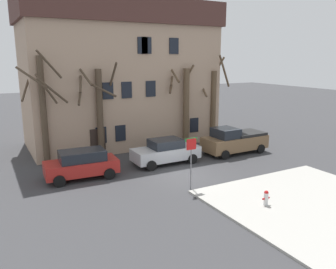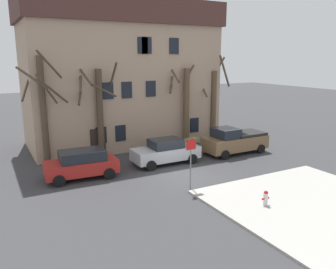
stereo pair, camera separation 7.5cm
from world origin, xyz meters
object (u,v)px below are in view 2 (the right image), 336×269
Objects in this scene: tree_bare_end at (213,102)px; car_silver_sedan at (166,151)px; tree_bare_mid at (98,108)px; car_red_wagon at (82,164)px; fire_hydrant at (266,198)px; tree_bare_near at (43,107)px; tree_bare_far at (184,102)px; pickup_truck_brown at (234,141)px; building_main at (121,74)px; bicycle_leaning at (77,152)px; street_sign_pole at (191,154)px.

car_silver_sedan is at bearing -150.49° from tree_bare_end.
tree_bare_mid is 0.95× the size of tree_bare_end.
car_red_wagon reaches higher than fire_hydrant.
tree_bare_near reaches higher than tree_bare_far.
pickup_truck_brown is (13.03, -3.70, -3.00)m from tree_bare_near.
building_main is 5.86m from tree_bare_far.
bicycle_leaning is (2.26, 0.99, -3.61)m from tree_bare_near.
car_red_wagon is (-12.42, -3.91, -2.57)m from tree_bare_end.
building_main is 8.84m from car_silver_sedan.
fire_hydrant is (6.75, -8.40, -0.40)m from car_red_wagon.
tree_bare_mid is (3.68, -0.04, -0.31)m from tree_bare_near.
tree_bare_near is 8.61m from car_silver_sedan.
tree_bare_end reaches higher than street_sign_pole.
car_silver_sedan is at bearing -135.76° from tree_bare_far.
tree_bare_near is 1.04× the size of tree_bare_end.
car_silver_sedan is 5.09m from street_sign_pole.
building_main reaches higher than fire_hydrant.
pickup_truck_brown is (11.65, 0.01, 0.08)m from car_red_wagon.
tree_bare_near is 13.81m from tree_bare_end.
street_sign_pole is (-1.95, 3.74, 1.53)m from fire_hydrant.
car_silver_sedan is 6.25× the size of fire_hydrant.
bicycle_leaning is at bearing -149.07° from building_main.
tree_bare_near is 1.51× the size of pickup_truck_brown.
building_main is at bearing 49.76° from tree_bare_mid.
street_sign_pole is 1.71× the size of bicycle_leaning.
tree_bare_far is 0.99× the size of tree_bare_end.
tree_bare_far is 4.25× the size of bicycle_leaning.
tree_bare_near is 14.99m from fire_hydrant.
tree_bare_far is at bearing 44.24° from car_silver_sedan.
street_sign_pole is (-6.85, -4.67, 1.06)m from pickup_truck_brown.
tree_bare_mid reaches higher than car_silver_sedan.
bicycle_leaning reaches higher than fire_hydrant.
tree_bare_near is 4.47× the size of bicycle_leaning.
pickup_truck_brown reaches higher than fire_hydrant.
fire_hydrant is at bearing -69.76° from tree_bare_mid.
building_main is at bearing 129.30° from pickup_truck_brown.
building_main is 9.18× the size of bicycle_leaning.
car_silver_sedan is 1.59× the size of street_sign_pole.
tree_bare_mid reaches higher than car_red_wagon.
tree_bare_far is at bearing -7.18° from bicycle_leaning.
car_red_wagon is 6.78m from street_sign_pole.
car_red_wagon is 4.80m from bicycle_leaning.
tree_bare_mid is 10.39m from pickup_truck_brown.
tree_bare_far is at bearing -174.65° from tree_bare_end.
building_main reaches higher than pickup_truck_brown.
pickup_truck_brown is (-0.77, -3.90, -2.49)m from tree_bare_end.
tree_bare_end is at bearing 1.38° from tree_bare_mid.
car_red_wagon is 5.84m from car_silver_sedan.
car_red_wagon is at bearing -100.57° from bicycle_leaning.
tree_bare_mid is 7.07m from tree_bare_far.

